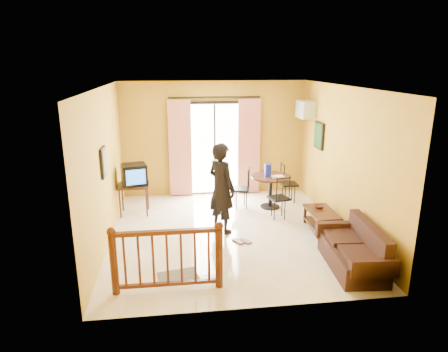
{
  "coord_description": "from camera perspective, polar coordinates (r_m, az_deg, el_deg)",
  "views": [
    {
      "loc": [
        -1.0,
        -7.14,
        3.23
      ],
      "look_at": [
        -0.06,
        0.2,
        1.11
      ],
      "focal_mm": 32.0,
      "sensor_mm": 36.0,
      "label": 1
    }
  ],
  "objects": [
    {
      "name": "air_conditioner",
      "position": [
        9.66,
        11.55,
        9.28
      ],
      "size": [
        0.31,
        0.6,
        0.4
      ],
      "color": "silver",
      "rests_on": "room_shell"
    },
    {
      "name": "room_shell",
      "position": [
        7.37,
        0.65,
        4.06
      ],
      "size": [
        5.0,
        5.0,
        5.0
      ],
      "color": "white",
      "rests_on": "ground"
    },
    {
      "name": "television",
      "position": [
        8.79,
        -12.72,
        0.22
      ],
      "size": [
        0.6,
        0.56,
        0.45
      ],
      "rotation": [
        0.0,
        0.0,
        0.24
      ],
      "color": "black",
      "rests_on": "tv_table"
    },
    {
      "name": "dining_table",
      "position": [
        9.1,
        6.68,
        -0.93
      ],
      "size": [
        0.9,
        0.9,
        0.75
      ],
      "color": "black",
      "rests_on": "ground"
    },
    {
      "name": "dining_chairs",
      "position": [
        9.18,
        6.43,
        -4.69
      ],
      "size": [
        1.64,
        1.4,
        0.95
      ],
      "color": "black",
      "rests_on": "ground"
    },
    {
      "name": "picture_left",
      "position": [
        7.24,
        -16.79,
        1.91
      ],
      "size": [
        0.05,
        0.42,
        0.52
      ],
      "color": "black",
      "rests_on": "room_shell"
    },
    {
      "name": "standing_person",
      "position": [
        7.68,
        -0.37,
        -1.74
      ],
      "size": [
        0.73,
        0.77,
        1.78
      ],
      "primitive_type": "imported",
      "rotation": [
        0.0,
        0.0,
        2.21
      ],
      "color": "black",
      "rests_on": "ground"
    },
    {
      "name": "balcony_door",
      "position": [
        9.84,
        -1.33,
        4.02
      ],
      "size": [
        2.25,
        0.14,
        2.46
      ],
      "color": "black",
      "rests_on": "ground"
    },
    {
      "name": "bowl",
      "position": [
        8.24,
        13.42,
        -4.27
      ],
      "size": [
        0.25,
        0.25,
        0.06
      ],
      "primitive_type": "imported",
      "rotation": [
        0.0,
        0.0,
        0.34
      ],
      "color": "#51281C",
      "rests_on": "coffee_table"
    },
    {
      "name": "ground",
      "position": [
        7.9,
        0.61,
        -8.12
      ],
      "size": [
        5.0,
        5.0,
        0.0
      ],
      "primitive_type": "plane",
      "color": "beige",
      "rests_on": "ground"
    },
    {
      "name": "coffee_table",
      "position": [
        8.16,
        13.75,
        -5.75
      ],
      "size": [
        0.5,
        0.9,
        0.4
      ],
      "color": "black",
      "rests_on": "ground"
    },
    {
      "name": "serving_tray",
      "position": [
        8.99,
        7.61,
        -0.07
      ],
      "size": [
        0.31,
        0.23,
        0.02
      ],
      "primitive_type": "cube",
      "rotation": [
        0.0,
        0.0,
        0.2
      ],
      "color": "#EAE4C8",
      "rests_on": "dining_table"
    },
    {
      "name": "doormat",
      "position": [
        6.45,
        -6.56,
        -14.02
      ],
      "size": [
        0.67,
        0.51,
        0.02
      ],
      "primitive_type": "cube",
      "rotation": [
        0.0,
        0.0,
        0.2
      ],
      "color": "#524B41",
      "rests_on": "ground"
    },
    {
      "name": "stair_balustrade",
      "position": [
        5.88,
        -8.13,
        -11.13
      ],
      "size": [
        1.63,
        0.13,
        1.04
      ],
      "color": "#471E0F",
      "rests_on": "ground"
    },
    {
      "name": "water_jug",
      "position": [
        8.97,
        6.3,
        0.84
      ],
      "size": [
        0.15,
        0.15,
        0.29
      ],
      "primitive_type": "cylinder",
      "color": "#121CAA",
      "rests_on": "dining_table"
    },
    {
      "name": "tv_table",
      "position": [
        8.89,
        -12.8,
        -1.68
      ],
      "size": [
        0.67,
        0.56,
        0.67
      ],
      "color": "black",
      "rests_on": "ground"
    },
    {
      "name": "sofa",
      "position": [
        6.89,
        18.23,
        -10.26
      ],
      "size": [
        0.81,
        1.58,
        0.73
      ],
      "rotation": [
        0.0,
        0.0,
        -0.07
      ],
      "color": "black",
      "rests_on": "ground"
    },
    {
      "name": "sandals",
      "position": [
        7.52,
        2.57,
        -9.3
      ],
      "size": [
        0.35,
        0.27,
        0.03
      ],
      "color": "#51281C",
      "rests_on": "ground"
    },
    {
      "name": "botanical_print",
      "position": [
        9.17,
        13.41,
        5.66
      ],
      "size": [
        0.05,
        0.5,
        0.6
      ],
      "color": "black",
      "rests_on": "room_shell"
    }
  ]
}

